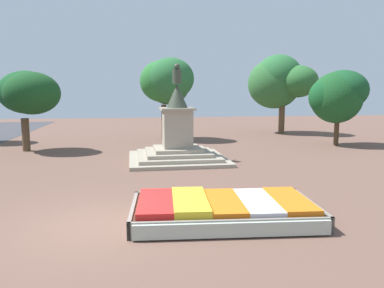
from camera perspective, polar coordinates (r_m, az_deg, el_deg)
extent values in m
plane|color=brown|center=(10.79, -14.01, -11.89)|extent=(86.36, 86.36, 0.00)
cube|color=#38281C|center=(10.96, 4.83, -10.22)|extent=(5.26, 3.13, 0.42)
cube|color=gray|center=(9.64, 6.19, -12.69)|extent=(5.23, 0.55, 0.46)
cube|color=gray|center=(12.28, 3.78, -8.10)|extent=(5.23, 0.55, 0.46)
cube|color=gray|center=(10.85, -8.92, -10.36)|extent=(0.35, 2.91, 0.46)
cube|color=gray|center=(11.63, 17.61, -9.39)|extent=(0.35, 2.91, 0.46)
cube|color=red|center=(10.74, -5.54, -8.93)|extent=(1.18, 2.58, 0.18)
cube|color=yellow|center=(10.75, -0.31, -8.78)|extent=(1.18, 2.58, 0.22)
cube|color=orange|center=(10.87, 4.85, -8.82)|extent=(1.18, 2.58, 0.14)
cube|color=white|center=(11.07, 9.86, -8.65)|extent=(1.18, 2.58, 0.13)
cube|color=orange|center=(11.33, 14.66, -8.32)|extent=(1.18, 2.58, 0.16)
cube|color=#B2BCAD|center=(9.60, 6.24, -12.79)|extent=(4.98, 0.63, 0.37)
cube|color=#9F9580|center=(19.98, -2.23, -2.23)|extent=(5.07, 5.07, 0.18)
cube|color=gray|center=(19.95, -2.23, -1.74)|extent=(4.19, 4.19, 0.18)
cube|color=gray|center=(19.93, -2.24, -1.24)|extent=(3.32, 3.32, 0.18)
cube|color=#9F9580|center=(19.90, -2.24, -0.75)|extent=(2.44, 2.44, 0.18)
cube|color=#9E937F|center=(19.76, -2.26, 2.34)|extent=(1.49, 1.49, 1.97)
cube|color=#9E937F|center=(19.69, -2.27, 5.37)|extent=(1.75, 1.75, 0.12)
cone|color=#384233|center=(19.67, -2.28, 7.35)|extent=(1.11, 1.11, 1.24)
cylinder|color=#384233|center=(19.69, -2.30, 10.20)|extent=(0.48, 0.48, 0.72)
sphere|color=#384233|center=(19.71, -2.31, 11.71)|extent=(0.32, 0.32, 0.32)
cylinder|color=#384233|center=(19.99, -2.24, 10.58)|extent=(0.19, 0.48, 0.61)
cylinder|color=brown|center=(33.77, 13.50, 4.06)|extent=(0.52, 0.52, 2.91)
ellipsoid|color=#2E6931|center=(33.28, 15.76, 9.17)|extent=(3.42, 3.72, 2.71)
ellipsoid|color=#2A6835|center=(33.77, 13.05, 10.01)|extent=(4.01, 4.12, 3.73)
ellipsoid|color=#306932|center=(33.85, 12.43, 8.97)|extent=(4.61, 4.27, 4.33)
cylinder|color=#4C3823|center=(28.43, -4.30, 3.32)|extent=(0.37, 0.37, 2.67)
ellipsoid|color=#2A6E2F|center=(28.51, -4.62, 9.50)|extent=(3.29, 3.41, 3.10)
ellipsoid|color=#2E6A36|center=(28.80, -3.59, 8.74)|extent=(3.12, 3.23, 2.74)
ellipsoid|color=#2A6935|center=(27.97, -3.28, 9.91)|extent=(3.46, 3.30, 3.07)
cylinder|color=#4C3823|center=(27.25, 21.17, 2.17)|extent=(0.32, 0.32, 2.26)
ellipsoid|color=#1A4F23|center=(27.02, 21.14, 6.60)|extent=(3.45, 3.31, 3.41)
ellipsoid|color=#164F24|center=(26.78, 20.24, 6.73)|extent=(2.79, 2.50, 2.63)
ellipsoid|color=#174D26|center=(27.36, 21.98, 7.63)|extent=(3.28, 3.45, 2.67)
cylinder|color=brown|center=(25.13, -24.00, 1.30)|extent=(0.46, 0.46, 2.02)
ellipsoid|color=#194F26|center=(25.12, -23.94, 7.22)|extent=(3.31, 3.08, 2.60)
ellipsoid|color=#1A4920|center=(24.29, -23.20, 7.13)|extent=(3.28, 3.04, 2.53)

